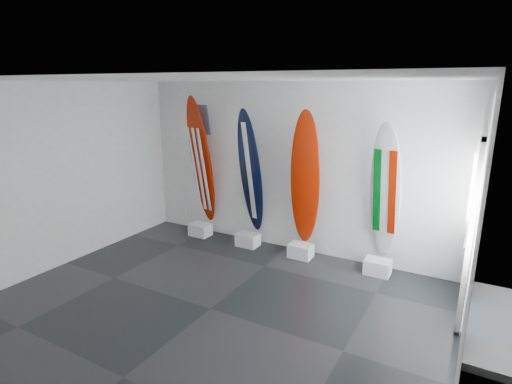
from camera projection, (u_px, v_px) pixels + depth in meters
The scene contains 16 objects.
floor at pixel (210, 309), 5.55m from camera, with size 6.00×6.00×0.00m, color black.
ceiling at pixel (203, 79), 4.78m from camera, with size 6.00×6.00×0.00m, color white.
wall_back at pixel (290, 168), 7.27m from camera, with size 6.00×6.00×0.00m, color silver.
wall_front at pixel (9, 284), 3.06m from camera, with size 6.00×6.00×0.00m, color silver.
wall_left at pixel (56, 177), 6.59m from camera, with size 5.00×5.00×0.00m, color silver.
wall_right at pixel (474, 248), 3.74m from camera, with size 5.00×5.00×0.00m, color silver.
display_block_usa at pixel (200, 230), 8.21m from camera, with size 0.40×0.30×0.24m, color white.
surfboard_usa at pixel (201, 161), 7.94m from camera, with size 0.58×0.08×2.54m, color #A01902.
display_block_navy at pixel (248, 240), 7.68m from camera, with size 0.40×0.30×0.24m, color white.
surfboard_navy at pixel (250, 172), 7.44m from camera, with size 0.53×0.08×2.34m, color black.
display_block_swiss at pixel (301, 251), 7.17m from camera, with size 0.40×0.30×0.24m, color white.
surfboard_swiss at pixel (305, 178), 6.93m from camera, with size 0.53×0.08×2.32m, color #A01902.
display_block_italy at pixel (378, 267), 6.54m from camera, with size 0.40×0.30×0.24m, color white.
surfboard_italy at pixel (385, 192), 6.31m from camera, with size 0.50×0.08×2.21m, color silver.
wall_outlet at pixel (184, 210), 8.71m from camera, with size 0.09×0.02×0.13m, color silver.
glass_door at pixel (476, 211), 5.08m from camera, with size 0.12×1.16×2.85m, color white, non-canonical shape.
Camera 1 is at (2.98, -4.01, 2.95)m, focal length 28.76 mm.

